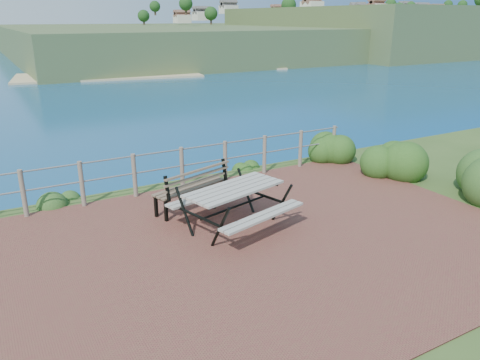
% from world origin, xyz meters
% --- Properties ---
extents(ground, '(10.00, 7.00, 0.12)m').
position_xyz_m(ground, '(0.00, 0.00, 0.00)').
color(ground, brown).
rests_on(ground, ground).
extents(safety_railing, '(9.40, 0.10, 1.00)m').
position_xyz_m(safety_railing, '(0.00, 3.35, 0.57)').
color(safety_railing, '#6B5B4C').
rests_on(safety_railing, ground).
extents(distant_bay, '(290.00, 232.36, 24.00)m').
position_xyz_m(distant_bay, '(173.07, 202.61, -1.52)').
color(distant_bay, '#445A2D').
rests_on(distant_bay, ground).
extents(picnic_table, '(2.09, 1.65, 0.82)m').
position_xyz_m(picnic_table, '(-0.00, 0.79, 0.52)').
color(picnic_table, gray).
rests_on(picnic_table, ground).
extents(park_bench, '(1.76, 0.93, 0.97)m').
position_xyz_m(park_bench, '(-0.34, 2.11, 0.64)').
color(park_bench, brown).
rests_on(park_bench, ground).
extents(shrub_right_front, '(1.23, 1.23, 1.75)m').
position_xyz_m(shrub_right_front, '(5.03, 1.56, 0.00)').
color(shrub_right_front, '#1E4515').
rests_on(shrub_right_front, ground).
extents(shrub_right_edge, '(1.07, 1.07, 1.53)m').
position_xyz_m(shrub_right_edge, '(4.64, 3.41, 0.00)').
color(shrub_right_edge, '#1E4515').
rests_on(shrub_right_edge, ground).
extents(shrub_lip_west, '(0.74, 0.74, 0.47)m').
position_xyz_m(shrub_lip_west, '(-2.67, 3.95, 0.00)').
color(shrub_lip_west, '#264F1D').
rests_on(shrub_lip_west, ground).
extents(shrub_lip_east, '(0.66, 0.66, 0.35)m').
position_xyz_m(shrub_lip_east, '(2.20, 4.02, 0.00)').
color(shrub_lip_east, '#1E4515').
rests_on(shrub_lip_east, ground).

